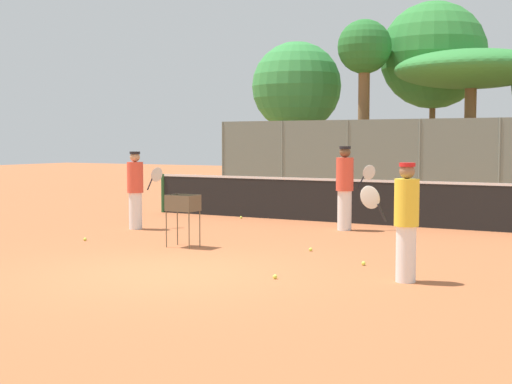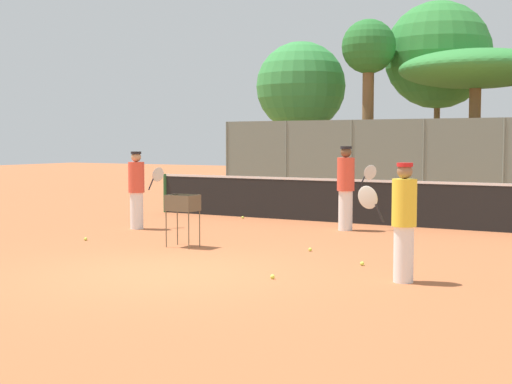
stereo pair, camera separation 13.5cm
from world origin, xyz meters
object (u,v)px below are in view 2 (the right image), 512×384
at_px(parked_car, 345,169).
at_px(ball_cart, 184,207).
at_px(player_white_outfit, 403,220).
at_px(player_yellow_shirt, 137,189).
at_px(player_red_cap, 346,187).
at_px(tennis_net, 351,200).

bearing_deg(parked_car, ball_cart, -76.17).
xyz_separation_m(player_white_outfit, player_yellow_shirt, (-7.11, 2.99, 0.03)).
relative_size(player_red_cap, parked_car, 0.45).
distance_m(tennis_net, parked_car, 16.59).
bearing_deg(player_white_outfit, ball_cart, -17.82).
bearing_deg(player_red_cap, player_white_outfit, -98.27).
bearing_deg(player_yellow_shirt, player_white_outfit, -85.98).
distance_m(player_yellow_shirt, ball_cart, 3.07).
bearing_deg(player_yellow_shirt, player_red_cap, -37.17).
xyz_separation_m(player_white_outfit, parked_car, (-9.64, 21.69, -0.21)).
relative_size(player_red_cap, player_yellow_shirt, 1.07).
height_order(player_red_cap, ball_cart, player_red_cap).
distance_m(player_red_cap, parked_car, 17.96).
height_order(ball_cart, parked_car, parked_car).
distance_m(tennis_net, player_white_outfit, 7.17).
relative_size(player_yellow_shirt, parked_car, 0.42).
height_order(player_red_cap, parked_car, player_red_cap).
bearing_deg(player_white_outfit, tennis_net, -65.45).
xyz_separation_m(player_red_cap, parked_car, (-6.74, 16.64, -0.31)).
relative_size(ball_cart, parked_car, 0.23).
bearing_deg(player_yellow_shirt, tennis_net, -21.72).
bearing_deg(ball_cart, player_red_cap, 65.89).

